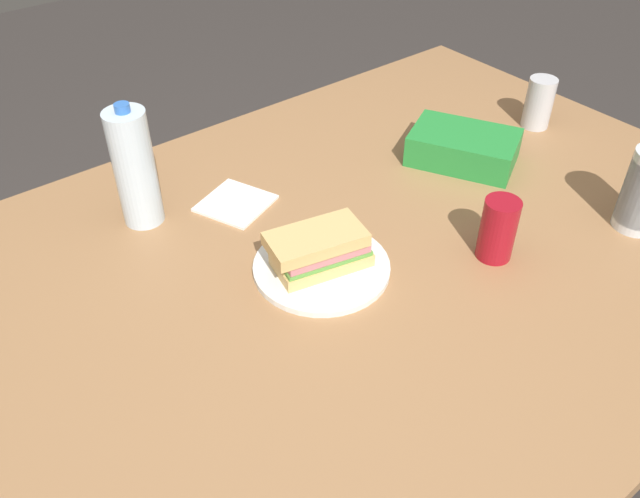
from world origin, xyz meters
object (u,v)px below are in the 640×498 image
Objects in this scene: paper_plate at (320,268)px; water_bottle_tall at (135,168)px; soda_can_silver at (539,103)px; dining_table at (323,299)px; soda_can_red at (498,229)px; sandwich at (319,249)px; chip_bag at (463,147)px.

water_bottle_tall reaches higher than paper_plate.
dining_table is at bearing 7.79° from soda_can_silver.
paper_plate is (0.00, -0.01, 0.08)m from dining_table.
sandwich is at bearing -30.29° from soda_can_red.
water_bottle_tall is (0.17, -0.34, 0.07)m from sandwich.
soda_can_silver is at bearing -172.63° from paper_plate.
soda_can_silver reaches higher than chip_bag.
paper_plate reaches higher than dining_table.
sandwich reaches higher than chip_bag.
paper_plate is 0.33m from soda_can_red.
soda_can_silver is (-0.93, 0.24, -0.06)m from water_bottle_tall.
chip_bag is 0.91× the size of water_bottle_tall.
sandwich is 0.86× the size of chip_bag.
water_bottle_tall reaches higher than soda_can_red.
soda_can_red is at bearing 149.19° from paper_plate.
sandwich is 1.63× the size of soda_can_red.
water_bottle_tall reaches higher than chip_bag.
soda_can_red and soda_can_silver have the same top height.
chip_bag is (-0.49, -0.10, 0.03)m from paper_plate.
soda_can_silver is (-0.74, -0.10, 0.13)m from dining_table.
soda_can_silver is at bearing 62.13° from chip_bag.
paper_plate is 1.26× the size of sandwich.
chip_bag is at bearing 159.74° from water_bottle_tall.
sandwich is at bearing -106.72° from chip_bag.
chip_bag is (-0.48, -0.10, 0.11)m from dining_table.
water_bottle_tall is at bearing -62.50° from paper_plate.
paper_plate is at bearing -55.39° from dining_table.
dining_table is 15.31× the size of soda_can_silver.
dining_table is 9.40× the size of sandwich.
soda_can_silver reaches higher than sandwich.
soda_can_red is 0.48× the size of water_bottle_tall.
sandwich is 1.63× the size of soda_can_silver.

